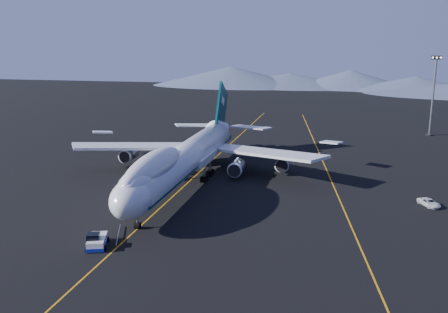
% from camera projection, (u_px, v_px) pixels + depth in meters
% --- Properties ---
extents(ground, '(500.00, 500.00, 0.00)m').
position_uv_depth(ground, '(186.00, 184.00, 106.19)').
color(ground, black).
rests_on(ground, ground).
extents(taxiway_line_main, '(0.25, 220.00, 0.01)m').
position_uv_depth(taxiway_line_main, '(186.00, 184.00, 106.18)').
color(taxiway_line_main, '#CB870B').
rests_on(taxiway_line_main, ground).
extents(taxiway_line_side, '(28.08, 198.09, 0.01)m').
position_uv_depth(taxiway_line_side, '(331.00, 180.00, 109.01)').
color(taxiway_line_side, '#CB870B').
rests_on(taxiway_line_side, ground).
extents(boeing_747, '(59.62, 72.43, 19.37)m').
position_uv_depth(boeing_747, '(186.00, 158.00, 104.90)').
color(boeing_747, silver).
rests_on(boeing_747, ground).
extents(pushback_tug, '(4.15, 5.71, 2.24)m').
position_uv_depth(pushback_tug, '(97.00, 242.00, 73.93)').
color(pushback_tug, silver).
rests_on(pushback_tug, ground).
extents(service_van, '(4.23, 5.38, 1.36)m').
position_uv_depth(service_van, '(429.00, 203.00, 91.90)').
color(service_van, silver).
rests_on(service_van, ground).
extents(floodlight_mast, '(3.12, 2.34, 25.23)m').
position_uv_depth(floodlight_mast, '(433.00, 96.00, 158.10)').
color(floodlight_mast, black).
rests_on(floodlight_mast, ground).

